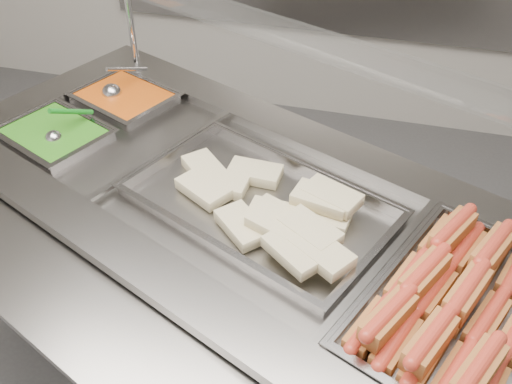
% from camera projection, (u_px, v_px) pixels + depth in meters
% --- Properties ---
extents(steam_counter, '(2.26, 1.67, 0.99)m').
position_uv_depth(steam_counter, '(244.00, 299.00, 2.02)').
color(steam_counter, gray).
rests_on(steam_counter, ground).
extents(tray_rail, '(1.92, 1.14, 0.06)m').
position_uv_depth(tray_rail, '(96.00, 320.00, 1.40)').
color(tray_rail, gray).
rests_on(tray_rail, steam_counter).
extents(sneeze_guard, '(1.79, 1.03, 0.48)m').
position_uv_depth(sneeze_guard, '(294.00, 39.00, 1.60)').
color(sneeze_guard, silver).
rests_on(sneeze_guard, steam_counter).
extents(pan_hotdogs, '(0.59, 0.70, 0.11)m').
position_uv_depth(pan_hotdogs, '(456.00, 315.00, 1.41)').
color(pan_hotdogs, gray).
rests_on(pan_hotdogs, steam_counter).
extents(pan_wraps, '(0.86, 0.70, 0.08)m').
position_uv_depth(pan_wraps, '(259.00, 207.00, 1.70)').
color(pan_wraps, gray).
rests_on(pan_wraps, steam_counter).
extents(pan_beans, '(0.41, 0.37, 0.11)m').
position_uv_depth(pan_beans, '(126.00, 106.00, 2.17)').
color(pan_beans, gray).
rests_on(pan_beans, steam_counter).
extents(pan_peas, '(0.41, 0.37, 0.11)m').
position_uv_depth(pan_peas, '(56.00, 143.00, 1.98)').
color(pan_peas, gray).
rests_on(pan_peas, steam_counter).
extents(hotdogs_in_buns, '(0.46, 0.64, 0.13)m').
position_uv_depth(hotdogs_in_buns, '(451.00, 303.00, 1.37)').
color(hotdogs_in_buns, brown).
rests_on(hotdogs_in_buns, pan_hotdogs).
extents(tortilla_wraps, '(0.61, 0.50, 0.08)m').
position_uv_depth(tortilla_wraps, '(274.00, 209.00, 1.64)').
color(tortilla_wraps, tan).
rests_on(tortilla_wraps, pan_wraps).
extents(ladle, '(0.12, 0.21, 0.15)m').
position_uv_depth(ladle, '(113.00, 92.00, 2.15)').
color(ladle, '#B1B0B5').
rests_on(ladle, pan_beans).
extents(serving_spoon, '(0.11, 0.19, 0.14)m').
position_uv_depth(serving_spoon, '(57.00, 134.00, 1.93)').
color(serving_spoon, '#B1B0B5').
rests_on(serving_spoon, pan_peas).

